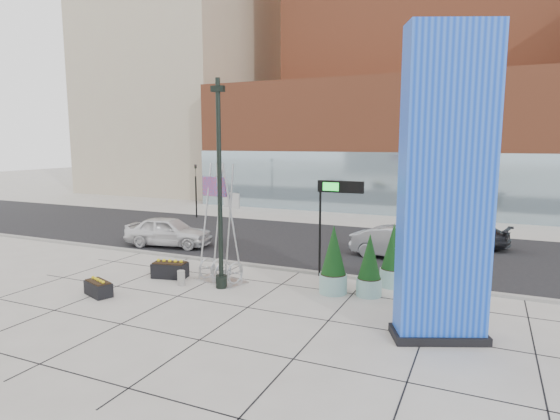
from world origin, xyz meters
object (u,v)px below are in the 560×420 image
at_px(car_silver_mid, 399,244).
at_px(concrete_bollard, 181,278).
at_px(public_art_sculpture, 221,251).
at_px(lamp_post, 220,205).
at_px(car_white_west, 169,232).
at_px(blue_pylon, 445,193).
at_px(overhead_street_sign, 336,195).

bearing_deg(car_silver_mid, concrete_bollard, 148.04).
bearing_deg(public_art_sculpture, lamp_post, -42.65).
bearing_deg(public_art_sculpture, car_white_west, 159.35).
height_order(public_art_sculpture, car_white_west, public_art_sculpture).
distance_m(concrete_bollard, car_silver_mid, 10.86).
bearing_deg(blue_pylon, public_art_sculpture, 142.19).
bearing_deg(lamp_post, blue_pylon, -10.67).
distance_m(lamp_post, public_art_sculpture, 2.23).
xyz_separation_m(blue_pylon, concrete_bollard, (-10.13, 1.21, -4.06)).
height_order(overhead_street_sign, car_silver_mid, overhead_street_sign).
xyz_separation_m(lamp_post, car_silver_mid, (5.65, 7.62, -2.58)).
distance_m(public_art_sculpture, overhead_street_sign, 5.38).
xyz_separation_m(blue_pylon, public_art_sculpture, (-8.91, 2.33, -3.06)).
distance_m(public_art_sculpture, car_white_west, 7.72).
xyz_separation_m(public_art_sculpture, concrete_bollard, (-1.22, -1.12, -1.00)).
bearing_deg(public_art_sculpture, blue_pylon, 1.19).
xyz_separation_m(car_white_west, car_silver_mid, (12.29, 2.31, -0.05)).
relative_size(public_art_sculpture, car_white_west, 1.03).
xyz_separation_m(lamp_post, overhead_street_sign, (3.75, 3.20, 0.24)).
distance_m(lamp_post, overhead_street_sign, 4.94).
distance_m(overhead_street_sign, car_silver_mid, 5.58).
height_order(lamp_post, car_silver_mid, lamp_post).
relative_size(public_art_sculpture, car_silver_mid, 1.05).
relative_size(blue_pylon, car_silver_mid, 1.91).
bearing_deg(public_art_sculpture, overhead_street_sign, 46.29).
xyz_separation_m(blue_pylon, overhead_street_sign, (-4.71, 4.80, -0.76)).
bearing_deg(car_silver_mid, lamp_post, 153.93).
bearing_deg(concrete_bollard, lamp_post, 13.00).
bearing_deg(blue_pylon, car_white_west, 132.26).
xyz_separation_m(public_art_sculpture, car_silver_mid, (6.10, 6.89, -0.53)).
bearing_deg(lamp_post, car_white_west, 141.33).
height_order(blue_pylon, car_white_west, blue_pylon).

